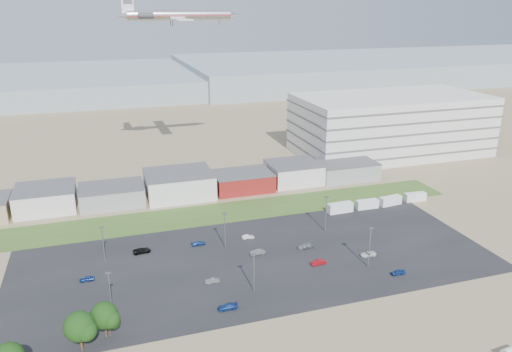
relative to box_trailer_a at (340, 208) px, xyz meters
name	(u,v)px	position (x,y,z in m)	size (l,w,h in m)	color
ground	(263,306)	(-39.23, -41.14, -1.51)	(700.00, 700.00, 0.00)	#837353
parking_lot	(257,260)	(-34.23, -21.14, -1.51)	(120.00, 50.00, 0.01)	black
grass_strip	(209,214)	(-39.23, 10.86, -1.50)	(160.00, 16.00, 0.02)	#365720
hills_backdrop	(185,79)	(0.77, 273.86, 2.99)	(700.00, 200.00, 9.00)	gray
building_row	(146,188)	(-56.23, 29.86, 2.49)	(170.00, 20.00, 8.00)	silver
parking_garage	(390,124)	(50.77, 53.86, 10.99)	(80.00, 40.00, 25.00)	silver
box_trailer_a	(340,208)	(0.00, 0.00, 0.00)	(8.07, 2.52, 3.02)	silver
box_trailer_b	(367,204)	(9.59, 0.26, -0.13)	(7.37, 2.30, 2.76)	silver
box_trailer_c	(390,201)	(18.26, 0.50, -0.10)	(7.55, 2.36, 2.83)	silver
box_trailer_d	(415,197)	(27.93, 1.08, -0.16)	(7.22, 2.26, 2.71)	silver
tree_mid	(79,329)	(-76.17, -44.49, 3.10)	(6.15, 6.15, 9.23)	black
tree_right	(104,318)	(-71.70, -41.81, 2.79)	(5.73, 5.73, 8.60)	black
tree_near	(109,322)	(-70.96, -41.47, 1.60)	(4.15, 4.15, 6.22)	black
lightpole_front_l	(110,294)	(-70.22, -34.21, 3.39)	(1.15, 0.48, 9.80)	slate
lightpole_front_m	(254,272)	(-39.31, -34.92, 3.27)	(1.12, 0.47, 9.55)	slate
lightpole_front_r	(369,248)	(-9.13, -33.08, 3.76)	(1.24, 0.52, 10.55)	slate
lightpole_back_l	(103,246)	(-70.88, -11.48, 3.50)	(1.18, 0.49, 10.02)	slate
lightpole_back_m	(225,230)	(-40.11, -12.21, 3.48)	(1.17, 0.49, 9.99)	slate
lightpole_back_r	(326,214)	(-10.25, -10.96, 3.76)	(1.24, 0.52, 10.54)	slate
airliner	(180,15)	(-36.78, 62.11, 56.17)	(46.36, 31.61, 13.70)	silver
parked_car_0	(368,254)	(-6.31, -28.19, -0.95)	(1.88, 4.08, 1.13)	silver
parked_car_1	(318,262)	(-20.36, -28.27, -0.87)	(1.35, 3.88, 1.28)	maroon
parked_car_2	(398,272)	(-4.18, -38.55, -0.91)	(1.43, 3.56, 1.21)	navy
parked_car_3	(228,307)	(-46.81, -39.97, -0.89)	(1.74, 4.27, 1.24)	navy
parked_car_4	(212,281)	(-47.46, -28.56, -0.94)	(1.21, 3.46, 1.14)	#595B5E
parked_car_5	(87,279)	(-75.26, -18.74, -0.93)	(1.38, 3.42, 1.17)	navy
parked_car_6	(199,243)	(-46.61, -8.64, -0.97)	(1.53, 3.76, 1.09)	navy
parked_car_7	(258,252)	(-33.09, -18.43, -0.86)	(1.38, 3.97, 1.31)	#595B5E
parked_car_9	(142,251)	(-61.57, -8.43, -0.87)	(2.13, 4.62, 1.28)	black
parked_car_10	(82,333)	(-76.10, -39.90, -0.89)	(1.75, 4.30, 1.25)	#595B5E
parked_car_11	(248,237)	(-32.74, -8.90, -0.97)	(1.16, 3.32, 1.09)	silver
parked_car_12	(305,246)	(-19.99, -19.19, -0.89)	(1.76, 4.32, 1.25)	#A5A5AA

